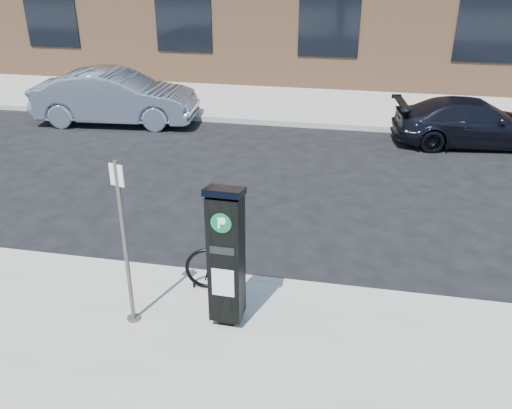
% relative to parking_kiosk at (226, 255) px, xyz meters
% --- Properties ---
extents(ground, '(120.00, 120.00, 0.00)m').
position_rel_parking_kiosk_xyz_m(ground, '(0.24, 1.09, -1.16)').
color(ground, black).
rests_on(ground, ground).
extents(sidewalk_far, '(60.00, 12.00, 0.15)m').
position_rel_parking_kiosk_xyz_m(sidewalk_far, '(0.24, 15.09, -1.08)').
color(sidewalk_far, gray).
rests_on(sidewalk_far, ground).
extents(curb_near, '(60.00, 0.12, 0.16)m').
position_rel_parking_kiosk_xyz_m(curb_near, '(0.24, 1.07, -1.08)').
color(curb_near, '#9E9B93').
rests_on(curb_near, ground).
extents(curb_far, '(60.00, 0.12, 0.16)m').
position_rel_parking_kiosk_xyz_m(curb_far, '(0.24, 9.11, -1.08)').
color(curb_far, '#9E9B93').
rests_on(curb_far, ground).
extents(parking_kiosk, '(0.46, 0.41, 1.97)m').
position_rel_parking_kiosk_xyz_m(parking_kiosk, '(0.00, 0.00, 0.00)').
color(parking_kiosk, black).
rests_on(parking_kiosk, sidewalk_near).
extents(sign_pole, '(0.20, 0.18, 2.26)m').
position_rel_parking_kiosk_xyz_m(sign_pole, '(-1.24, -0.21, 0.12)').
color(sign_pole, '#544E4A').
rests_on(sign_pole, sidewalk_near).
extents(bike_rack, '(0.66, 0.16, 0.66)m').
position_rel_parking_kiosk_xyz_m(bike_rack, '(-0.46, 0.69, -0.69)').
color(bike_rack, black).
rests_on(bike_rack, sidewalk_near).
extents(car_silver, '(4.70, 2.01, 1.51)m').
position_rel_parking_kiosk_xyz_m(car_silver, '(-5.38, 8.49, -0.41)').
color(car_silver, '#7F8CA2').
rests_on(car_silver, ground).
extents(car_dark, '(4.21, 2.16, 1.17)m').
position_rel_parking_kiosk_xyz_m(car_dark, '(4.35, 8.49, -0.57)').
color(car_dark, black).
rests_on(car_dark, ground).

